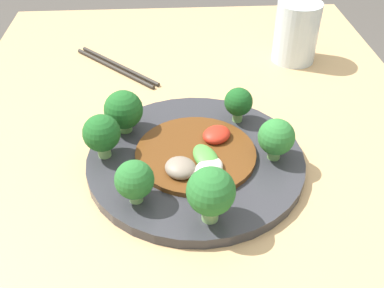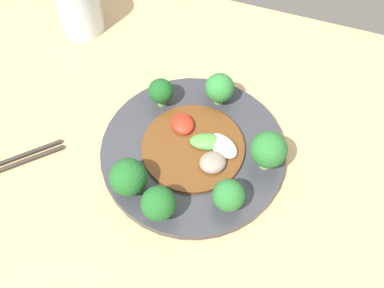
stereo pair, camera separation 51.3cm
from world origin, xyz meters
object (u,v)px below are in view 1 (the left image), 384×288
Objects in this scene: broccoli_northwest at (134,180)px; broccoli_northeast at (124,110)px; broccoli_southeast at (238,102)px; chopsticks at (117,67)px; broccoli_south at (276,137)px; stirfry_center at (196,155)px; broccoli_west at (211,192)px; drinking_glass at (296,32)px; plate at (192,160)px; broccoli_north at (102,134)px.

broccoli_northeast is at bearing 8.13° from broccoli_northwest.
chopsticks is at bearing 44.01° from broccoli_southeast.
broccoli_south is 0.36× the size of stirfry_center.
broccoli_west is at bearing -112.40° from broccoli_northwest.
drinking_glass is at bearing -87.45° from chopsticks.
plate is 0.12m from broccoli_northeast.
broccoli_northeast is 1.12× the size of broccoli_northwest.
plate is at bearing 84.71° from broccoli_south.
broccoli_south is 0.10m from broccoli_southeast.
drinking_glass is (0.30, -0.10, 0.01)m from broccoli_south.
broccoli_north is (0.02, 0.22, 0.00)m from broccoli_south.
chopsticks is (0.36, 0.05, -0.04)m from broccoli_northwest.
plate is 0.11m from broccoli_southeast.
broccoli_west is 0.11m from stirfry_center.
chopsticks is (0.21, 0.03, -0.05)m from broccoli_northeast.
broccoli_south reaches higher than chopsticks.
broccoli_south is (0.10, -0.09, -0.01)m from broccoli_west.
broccoli_northeast is 1.01× the size of broccoli_north.
stirfry_center is 0.31m from chopsticks.
chopsticks is at bearing 92.55° from drinking_glass.
broccoli_southeast is at bearing -17.05° from broccoli_west.
chopsticks is (0.27, 0.00, -0.05)m from broccoli_north.
broccoli_west is 1.14× the size of broccoli_north.
broccoli_southeast is 0.20m from broccoli_north.
stirfry_center is at bearing 145.73° from drinking_glass.
plate is at bearing -124.91° from broccoli_northeast.
broccoli_southeast is at bearing -135.99° from chopsticks.
broccoli_southeast is at bearing 22.28° from broccoli_south.
broccoli_northeast is at bearing 127.27° from drinking_glass.
broccoli_southeast is 0.33× the size of stirfry_center.
drinking_glass is at bearing -48.83° from broccoli_north.
broccoli_west is at bearing -149.37° from broccoli_northeast.
broccoli_southeast is (0.01, -0.16, -0.00)m from broccoli_northeast.
broccoli_south is (-0.01, -0.11, 0.04)m from plate.
broccoli_south is at bearing -141.50° from chopsticks.
plate is at bearing 137.33° from broccoli_southeast.
stirfry_center is (-0.01, -0.00, 0.01)m from plate.
broccoli_northwest reaches higher than plate.
broccoli_southeast is 0.25m from drinking_glass.
plate is 1.80× the size of stirfry_center.
broccoli_north reaches higher than broccoli_northwest.
broccoli_west reaches higher than stirfry_center.
broccoli_west reaches higher than broccoli_northwest.
stirfry_center reaches higher than chopsticks.
broccoli_northeast is 0.12m from stirfry_center.
broccoli_west is (-0.11, -0.01, 0.05)m from plate.
broccoli_southeast is (0.19, -0.06, -0.01)m from broccoli_west.
broccoli_southeast is at bearing 147.48° from drinking_glass.
broccoli_northwest is (0.03, 0.08, -0.01)m from broccoli_west.
broccoli_north is at bearing -179.05° from chopsticks.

